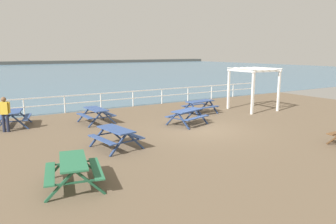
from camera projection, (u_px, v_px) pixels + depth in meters
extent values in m
cube|color=brown|center=(202.00, 131.00, 15.46)|extent=(30.00, 24.00, 0.20)
cube|color=#476B84|center=(29.00, 72.00, 59.60)|extent=(142.00, 90.00, 0.01)
cube|color=#4C4C47|center=(7.00, 64.00, 95.60)|extent=(142.00, 6.00, 1.80)
cube|color=white|center=(133.00, 91.00, 21.74)|extent=(23.00, 0.06, 0.06)
cube|color=white|center=(133.00, 98.00, 21.82)|extent=(23.00, 0.05, 0.05)
cylinder|color=white|center=(24.00, 108.00, 18.28)|extent=(0.07, 0.07, 1.05)
cylinder|color=white|center=(65.00, 105.00, 19.47)|extent=(0.07, 0.07, 1.05)
cylinder|color=white|center=(101.00, 102.00, 20.65)|extent=(0.07, 0.07, 1.05)
cylinder|color=white|center=(133.00, 99.00, 21.83)|extent=(0.07, 0.07, 1.05)
cylinder|color=white|center=(162.00, 97.00, 23.02)|extent=(0.07, 0.07, 1.05)
cylinder|color=white|center=(188.00, 94.00, 24.20)|extent=(0.07, 0.07, 1.05)
cylinder|color=white|center=(211.00, 92.00, 25.38)|extent=(0.07, 0.07, 1.05)
cylinder|color=white|center=(233.00, 91.00, 26.57)|extent=(0.07, 0.07, 1.05)
cylinder|color=white|center=(253.00, 89.00, 27.75)|extent=(0.07, 0.07, 1.05)
cube|color=#286B47|center=(73.00, 161.00, 8.78)|extent=(1.07, 1.91, 0.05)
cube|color=#286B47|center=(50.00, 174.00, 8.63)|extent=(0.64, 1.81, 0.04)
cube|color=#286B47|center=(96.00, 168.00, 9.03)|extent=(0.64, 1.81, 0.04)
cube|color=#1E5035|center=(59.00, 166.00, 9.45)|extent=(0.79, 0.25, 0.79)
cube|color=#1E5035|center=(85.00, 163.00, 9.69)|extent=(0.79, 0.25, 0.79)
cube|color=#1E5035|center=(72.00, 163.00, 9.56)|extent=(1.48, 0.38, 0.04)
cube|color=#1E5035|center=(60.00, 186.00, 8.00)|extent=(0.79, 0.25, 0.79)
cube|color=#1E5035|center=(90.00, 182.00, 8.24)|extent=(0.79, 0.25, 0.79)
cube|color=#1E5035|center=(75.00, 183.00, 8.11)|extent=(1.48, 0.38, 0.04)
cube|color=#334C84|center=(116.00, 129.00, 12.33)|extent=(0.96, 1.88, 0.05)
cube|color=#334C84|center=(102.00, 140.00, 11.99)|extent=(0.53, 1.82, 0.04)
cube|color=#334C84|center=(130.00, 134.00, 12.78)|extent=(0.53, 1.82, 0.04)
cube|color=navy|center=(98.00, 136.00, 12.75)|extent=(0.80, 0.20, 0.79)
cube|color=navy|center=(114.00, 133.00, 13.22)|extent=(0.80, 0.20, 0.79)
cube|color=navy|center=(106.00, 134.00, 12.98)|extent=(1.49, 0.28, 0.04)
cube|color=navy|center=(118.00, 145.00, 11.58)|extent=(0.80, 0.20, 0.79)
cube|color=navy|center=(136.00, 141.00, 12.05)|extent=(0.80, 0.20, 0.79)
cube|color=navy|center=(127.00, 142.00, 11.80)|extent=(1.49, 0.28, 0.04)
cube|color=#334C84|center=(96.00, 109.00, 16.72)|extent=(0.81, 1.84, 0.05)
cube|color=#334C84|center=(85.00, 116.00, 16.42)|extent=(0.37, 1.81, 0.04)
cube|color=#334C84|center=(107.00, 113.00, 17.13)|extent=(0.37, 1.81, 0.04)
cube|color=navy|center=(84.00, 114.00, 17.20)|extent=(0.80, 0.13, 0.79)
cube|color=navy|center=(97.00, 113.00, 17.63)|extent=(0.80, 0.13, 0.79)
cube|color=navy|center=(91.00, 113.00, 17.41)|extent=(1.50, 0.15, 0.04)
cube|color=navy|center=(95.00, 119.00, 15.95)|extent=(0.80, 0.13, 0.79)
cube|color=navy|center=(109.00, 118.00, 16.37)|extent=(0.80, 0.13, 0.79)
cube|color=navy|center=(102.00, 118.00, 16.15)|extent=(1.50, 0.15, 0.04)
cube|color=#334C84|center=(200.00, 101.00, 19.34)|extent=(1.87, 0.89, 0.05)
cube|color=#334C84|center=(193.00, 105.00, 19.88)|extent=(1.82, 0.45, 0.04)
cube|color=#334C84|center=(207.00, 107.00, 18.91)|extent=(1.82, 0.45, 0.04)
cube|color=navy|center=(205.00, 105.00, 20.17)|extent=(0.17, 0.80, 0.79)
cube|color=navy|center=(213.00, 107.00, 19.59)|extent=(0.17, 0.80, 0.79)
cube|color=navy|center=(209.00, 105.00, 19.87)|extent=(0.22, 1.50, 0.04)
cube|color=navy|center=(186.00, 108.00, 19.23)|extent=(0.17, 0.80, 0.79)
cube|color=navy|center=(195.00, 110.00, 18.65)|extent=(0.17, 0.80, 0.79)
cube|color=navy|center=(190.00, 108.00, 18.93)|extent=(0.22, 1.50, 0.04)
cube|color=#334C84|center=(13.00, 112.00, 15.90)|extent=(1.12, 1.92, 0.05)
cube|color=#334C84|center=(0.00, 119.00, 15.78)|extent=(0.69, 1.81, 0.04)
cube|color=#334C84|center=(27.00, 117.00, 16.14)|extent=(0.69, 1.81, 0.04)
cube|color=navy|center=(8.00, 117.00, 16.59)|extent=(0.79, 0.27, 0.79)
cube|color=navy|center=(24.00, 116.00, 16.81)|extent=(0.79, 0.27, 0.79)
cube|color=navy|center=(16.00, 115.00, 16.69)|extent=(1.47, 0.42, 0.04)
cube|color=navy|center=(3.00, 123.00, 15.13)|extent=(0.79, 0.27, 0.79)
cube|color=navy|center=(20.00, 122.00, 15.35)|extent=(0.79, 0.27, 0.79)
cube|color=navy|center=(11.00, 122.00, 15.23)|extent=(1.47, 0.42, 0.04)
cube|color=#334C84|center=(187.00, 110.00, 16.32)|extent=(1.93, 1.19, 0.05)
cube|color=#334C84|center=(178.00, 115.00, 16.78)|extent=(1.80, 0.77, 0.04)
cube|color=#334C84|center=(197.00, 118.00, 15.97)|extent=(1.80, 0.77, 0.04)
cube|color=navy|center=(191.00, 114.00, 17.21)|extent=(0.31, 0.78, 0.79)
cube|color=navy|center=(202.00, 116.00, 16.72)|extent=(0.31, 0.78, 0.79)
cube|color=navy|center=(196.00, 114.00, 16.95)|extent=(0.49, 1.45, 0.04)
cube|color=navy|center=(172.00, 119.00, 16.06)|extent=(0.31, 0.78, 0.79)
cube|color=navy|center=(183.00, 121.00, 15.57)|extent=(0.31, 0.78, 0.79)
cube|color=navy|center=(178.00, 119.00, 15.81)|extent=(0.49, 1.45, 0.04)
cylinder|color=#1E2338|center=(4.00, 123.00, 14.87)|extent=(0.14, 0.14, 0.85)
cylinder|color=#1E2338|center=(8.00, 123.00, 14.89)|extent=(0.14, 0.14, 0.85)
cube|color=gold|center=(4.00, 108.00, 14.75)|extent=(0.40, 0.34, 0.58)
cylinder|color=gold|center=(9.00, 107.00, 14.77)|extent=(0.09, 0.09, 0.52)
sphere|color=brown|center=(3.00, 99.00, 14.67)|extent=(0.23, 0.23, 0.23)
cube|color=white|center=(254.00, 88.00, 21.89)|extent=(0.12, 0.12, 2.50)
cube|color=white|center=(279.00, 91.00, 20.01)|extent=(0.12, 0.12, 2.50)
cube|color=white|center=(229.00, 90.00, 20.84)|extent=(0.12, 0.12, 2.50)
cube|color=white|center=(253.00, 94.00, 18.95)|extent=(0.12, 0.12, 2.50)
cube|color=white|center=(267.00, 70.00, 20.71)|extent=(0.22, 2.44, 0.12)
cube|color=white|center=(241.00, 71.00, 19.65)|extent=(0.22, 2.44, 0.12)
cube|color=white|center=(242.00, 69.00, 21.12)|extent=(2.44, 0.22, 0.12)
cube|color=white|center=(267.00, 71.00, 19.24)|extent=(2.44, 0.22, 0.12)
cube|color=white|center=(241.00, 69.00, 19.63)|extent=(0.18, 2.56, 0.04)
cube|color=white|center=(248.00, 68.00, 19.89)|extent=(0.18, 2.56, 0.04)
cube|color=white|center=(254.00, 68.00, 20.16)|extent=(0.18, 2.56, 0.04)
cube|color=white|center=(261.00, 68.00, 20.42)|extent=(0.18, 2.56, 0.04)
cube|color=white|center=(267.00, 68.00, 20.69)|extent=(0.18, 2.56, 0.04)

